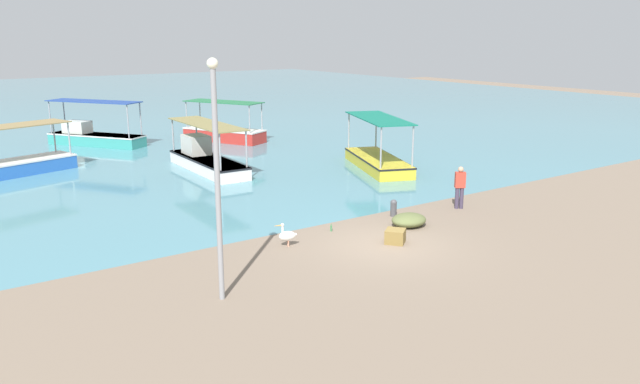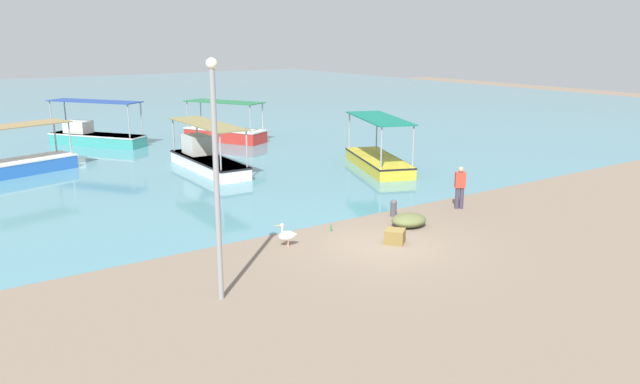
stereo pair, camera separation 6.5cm
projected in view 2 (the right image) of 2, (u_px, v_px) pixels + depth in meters
The scene contains 14 objects.
ground at pixel (384, 245), 20.39m from camera, with size 120.00×120.00×0.00m, color #7E6B5A.
harbor_water at pixel (53, 108), 58.70m from camera, with size 110.00×90.00×0.00m, color teal.
fishing_boat_near_right at pixel (15, 164), 30.53m from camera, with size 5.96×3.31×2.42m.
fishing_boat_outer at pixel (206, 158), 31.58m from camera, with size 1.82×6.55×2.40m.
fishing_boat_far_right at pixel (225, 132), 40.15m from camera, with size 4.00×5.60×2.55m.
fishing_boat_far_left at pixel (378, 159), 31.93m from camera, with size 3.95×6.31×2.61m.
fishing_boat_near_left at pixel (95, 135), 38.70m from camera, with size 4.90×6.03×2.74m.
pelican at pixel (287, 235), 20.17m from camera, with size 0.80×0.42×0.80m.
lamp_post at pixel (216, 170), 15.40m from camera, with size 0.28×0.28×6.16m.
mooring_bollard at pixel (394, 207), 23.54m from camera, with size 0.25×0.25×0.65m.
fisherman_standing at pixel (460, 186), 24.45m from camera, with size 0.45×0.41×1.69m.
net_pile at pixel (409, 220), 22.32m from camera, with size 1.32×1.12×0.47m, color #5F693C.
cargo_crate at pixel (395, 236), 20.53m from camera, with size 0.60×0.62×0.46m, color olive.
glass_bottle at pixel (331, 228), 21.79m from camera, with size 0.07×0.07×0.27m.
Camera 2 is at (-12.70, -14.74, 6.68)m, focal length 35.00 mm.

